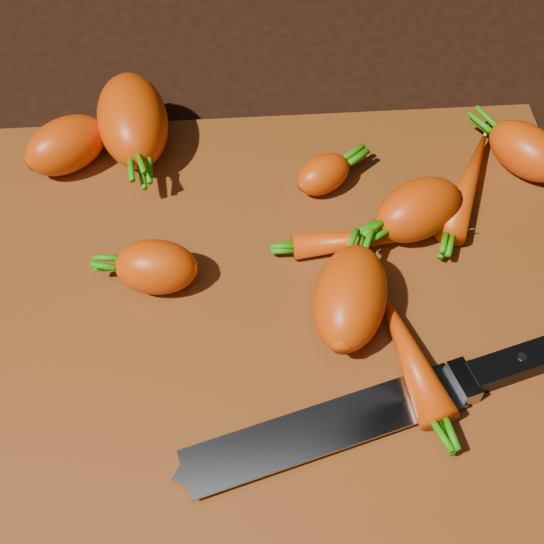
{
  "coord_description": "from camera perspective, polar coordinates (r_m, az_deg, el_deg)",
  "views": [
    {
      "loc": [
        -0.02,
        -0.32,
        0.47
      ],
      "look_at": [
        0.0,
        0.01,
        0.03
      ],
      "focal_mm": 50.0,
      "sensor_mm": 36.0,
      "label": 1
    }
  ],
  "objects": [
    {
      "name": "ground",
      "position": [
        0.58,
        0.07,
        -2.87
      ],
      "size": [
        2.0,
        2.0,
        0.01
      ],
      "primitive_type": "cube",
      "color": "black"
    },
    {
      "name": "cutting_board",
      "position": [
        0.57,
        0.07,
        -2.25
      ],
      "size": [
        0.5,
        0.4,
        0.01
      ],
      "primitive_type": "cube",
      "color": "brown",
      "rests_on": "ground"
    },
    {
      "name": "carrot_0",
      "position": [
        0.66,
        -15.24,
        9.2
      ],
      "size": [
        0.08,
        0.08,
        0.05
      ],
      "primitive_type": "ellipsoid",
      "rotation": [
        0.0,
        0.0,
        0.61
      ],
      "color": "#D64109",
      "rests_on": "cutting_board"
    },
    {
      "name": "carrot_1",
      "position": [
        0.56,
        -8.72,
        0.37
      ],
      "size": [
        0.07,
        0.05,
        0.04
      ],
      "primitive_type": "ellipsoid",
      "rotation": [
        0.0,
        0.0,
        3.02
      ],
      "color": "#D64109",
      "rests_on": "cutting_board"
    },
    {
      "name": "carrot_2",
      "position": [
        0.66,
        -10.45,
        11.2
      ],
      "size": [
        0.07,
        0.11,
        0.06
      ],
      "primitive_type": "ellipsoid",
      "rotation": [
        0.0,
        0.0,
        -1.43
      ],
      "color": "#D64109",
      "rests_on": "cutting_board"
    },
    {
      "name": "carrot_3",
      "position": [
        0.54,
        5.92,
        -1.91
      ],
      "size": [
        0.07,
        0.1,
        0.05
      ],
      "primitive_type": "ellipsoid",
      "rotation": [
        0.0,
        0.0,
        1.29
      ],
      "color": "#D64109",
      "rests_on": "cutting_board"
    },
    {
      "name": "carrot_4",
      "position": [
        0.6,
        10.95,
        4.64
      ],
      "size": [
        0.09,
        0.08,
        0.05
      ],
      "primitive_type": "ellipsoid",
      "rotation": [
        0.0,
        0.0,
        3.64
      ],
      "color": "#D64109",
      "rests_on": "cutting_board"
    },
    {
      "name": "carrot_5",
      "position": [
        0.63,
        3.89,
        7.36
      ],
      "size": [
        0.06,
        0.05,
        0.03
      ],
      "primitive_type": "ellipsoid",
      "rotation": [
        0.0,
        0.0,
        0.57
      ],
      "color": "#D64109",
      "rests_on": "cutting_board"
    },
    {
      "name": "carrot_6",
      "position": [
        0.67,
        18.65,
        8.63
      ],
      "size": [
        0.08,
        0.08,
        0.04
      ],
      "primitive_type": "ellipsoid",
      "rotation": [
        0.0,
        0.0,
        2.22
      ],
      "color": "#D64109",
      "rests_on": "cutting_board"
    },
    {
      "name": "carrot_7",
      "position": [
        0.64,
        14.53,
        6.45
      ],
      "size": [
        0.08,
        0.12,
        0.02
      ],
      "primitive_type": "ellipsoid",
      "rotation": [
        0.0,
        0.0,
        1.11
      ],
      "color": "#D64109",
      "rests_on": "cutting_board"
    },
    {
      "name": "carrot_8",
      "position": [
        0.59,
        7.34,
        2.47
      ],
      "size": [
        0.12,
        0.03,
        0.02
      ],
      "primitive_type": "ellipsoid",
      "rotation": [
        0.0,
        0.0,
        0.06
      ],
      "color": "#D64109",
      "rests_on": "cutting_board"
    },
    {
      "name": "carrot_9",
      "position": [
        0.53,
        10.27,
        -6.0
      ],
      "size": [
        0.05,
        0.11,
        0.03
      ],
      "primitive_type": "ellipsoid",
      "rotation": [
        0.0,
        0.0,
        1.78
      ],
      "color": "#D64109",
      "rests_on": "cutting_board"
    },
    {
      "name": "knife",
      "position": [
        0.51,
        6.03,
        -10.96
      ],
      "size": [
        0.31,
        0.11,
        0.02
      ],
      "rotation": [
        0.0,
        0.0,
        0.28
      ],
      "color": "gray",
      "rests_on": "cutting_board"
    }
  ]
}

